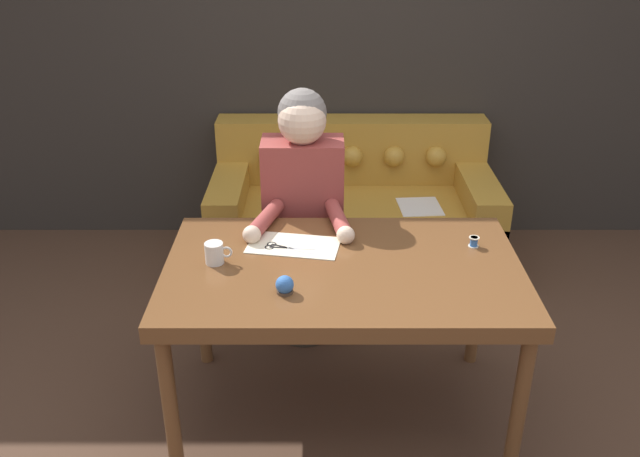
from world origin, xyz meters
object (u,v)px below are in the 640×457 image
at_px(thread_spool, 472,242).
at_px(pin_cushion, 283,285).
at_px(couch, 351,216).
at_px(scissors, 280,247).
at_px(person, 302,217).
at_px(dining_table, 342,281).
at_px(mug, 213,253).

xyz_separation_m(thread_spool, pin_cushion, (-0.79, -0.37, 0.01)).
xyz_separation_m(couch, pin_cushion, (-0.34, -1.66, 0.50)).
height_order(scissors, thread_spool, thread_spool).
bearing_deg(thread_spool, person, 148.69).
height_order(couch, scissors, couch).
bearing_deg(thread_spool, pin_cushion, -154.71).
bearing_deg(dining_table, scissors, 150.39).
bearing_deg(scissors, couch, 74.17).
xyz_separation_m(couch, person, (-0.29, -0.84, 0.39)).
height_order(couch, pin_cushion, couch).
relative_size(person, pin_cushion, 18.67).
relative_size(couch, person, 1.28).
bearing_deg(thread_spool, mug, -172.56).
bearing_deg(mug, scissors, 26.12).
distance_m(dining_table, person, 0.64).
bearing_deg(scissors, mug, -153.88).
distance_m(mug, pin_cushion, 0.38).
bearing_deg(dining_table, person, 106.19).
bearing_deg(thread_spool, couch, 109.43).
relative_size(thread_spool, pin_cushion, 0.63).
relative_size(dining_table, mug, 12.93).
bearing_deg(thread_spool, scissors, -179.09).
relative_size(person, thread_spool, 29.66).
height_order(mug, thread_spool, mug).
height_order(person, scissors, person).
distance_m(scissors, mug, 0.30).
xyz_separation_m(person, scissors, (-0.08, -0.46, 0.08)).
bearing_deg(couch, person, -108.84).
xyz_separation_m(dining_table, pin_cushion, (-0.23, -0.21, 0.11)).
relative_size(scissors, mug, 1.96).
bearing_deg(dining_table, couch, 85.73).
bearing_deg(pin_cushion, couch, 78.56).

